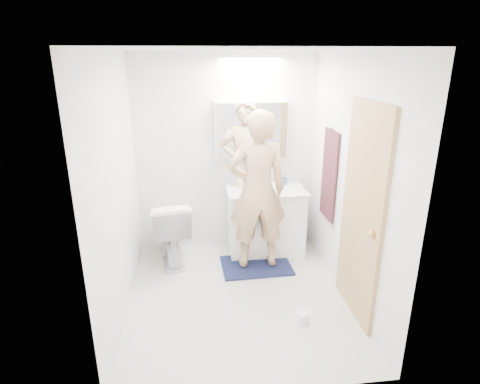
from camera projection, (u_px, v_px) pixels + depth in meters
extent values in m
plane|color=silver|center=(238.00, 296.00, 4.08)|extent=(2.50, 2.50, 0.00)
plane|color=white|center=(238.00, 49.00, 3.28)|extent=(2.50, 2.50, 0.00)
plane|color=white|center=(226.00, 154.00, 4.85)|extent=(2.50, 0.00, 2.50)
plane|color=white|center=(261.00, 247.00, 2.51)|extent=(2.50, 0.00, 2.50)
plane|color=white|center=(117.00, 190.00, 3.55)|extent=(0.00, 2.50, 2.50)
plane|color=white|center=(351.00, 181.00, 3.81)|extent=(0.00, 2.50, 2.50)
cube|color=white|center=(265.00, 222.00, 4.90)|extent=(0.90, 0.55, 0.78)
cube|color=silver|center=(266.00, 191.00, 4.77)|extent=(0.95, 0.58, 0.04)
cylinder|color=white|center=(266.00, 187.00, 4.78)|extent=(0.36, 0.36, 0.03)
cylinder|color=silver|center=(263.00, 178.00, 4.94)|extent=(0.02, 0.02, 0.16)
cube|color=white|center=(251.00, 130.00, 4.72)|extent=(0.88, 0.14, 0.70)
cube|color=silver|center=(252.00, 132.00, 4.64)|extent=(0.84, 0.01, 0.66)
imported|color=white|center=(170.00, 230.00, 4.66)|extent=(0.54, 0.83, 0.79)
cube|color=#162647|center=(256.00, 266.00, 4.64)|extent=(0.82, 0.58, 0.02)
imported|color=tan|center=(257.00, 191.00, 4.33)|extent=(0.67, 0.45, 1.79)
cube|color=#A68653|center=(362.00, 215.00, 3.54)|extent=(0.04, 0.80, 2.00)
sphere|color=gold|center=(372.00, 234.00, 3.27)|extent=(0.06, 0.06, 0.06)
cube|color=#121135|center=(329.00, 175.00, 4.35)|extent=(0.02, 0.42, 1.00)
cylinder|color=silver|center=(332.00, 128.00, 4.18)|extent=(0.07, 0.02, 0.02)
imported|color=beige|center=(240.00, 177.00, 4.83)|extent=(0.11, 0.11, 0.25)
imported|color=#5C84C5|center=(249.00, 178.00, 4.88)|extent=(0.10, 0.11, 0.19)
imported|color=#3C6AB6|center=(284.00, 181.00, 4.93)|extent=(0.10, 0.10, 0.08)
cylinder|color=white|center=(303.00, 317.00, 3.67)|extent=(0.11, 0.11, 0.10)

